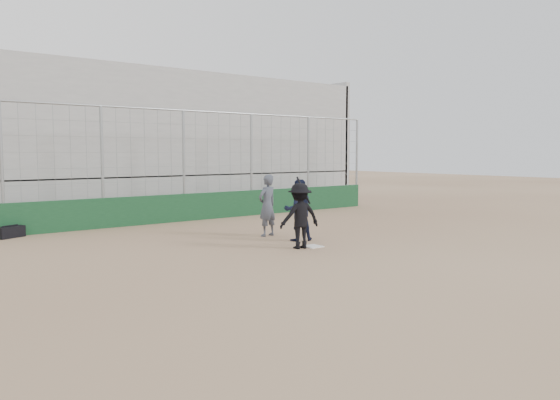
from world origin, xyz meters
TOP-DOWN VIEW (x-y plane):
  - ground at (0.00, 0.00)m, footprint 90.00×90.00m
  - home_plate at (0.00, 0.00)m, footprint 0.44×0.44m
  - backstop at (0.00, 7.00)m, footprint 18.10×0.25m
  - bleachers at (0.00, 11.95)m, footprint 20.25×6.70m
  - batter_at_plate at (-0.41, 0.05)m, footprint 1.21×0.86m
  - catcher_crouched at (0.33, 0.99)m, footprint 1.02×0.90m
  - umpire at (0.18, 2.23)m, footprint 0.74×0.56m
  - equipment_bag at (-5.92, 6.66)m, footprint 0.86×0.63m

SIDE VIEW (x-z plane):
  - ground at x=0.00m, z-range 0.00..0.00m
  - home_plate at x=0.00m, z-range 0.00..0.02m
  - equipment_bag at x=-5.92m, z-range -0.02..0.36m
  - catcher_crouched at x=0.33m, z-range 0.00..1.17m
  - umpire at x=0.18m, z-range 0.00..1.66m
  - batter_at_plate at x=-0.41m, z-range -0.08..1.78m
  - backstop at x=0.00m, z-range -1.06..2.98m
  - bleachers at x=0.00m, z-range -0.57..6.41m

